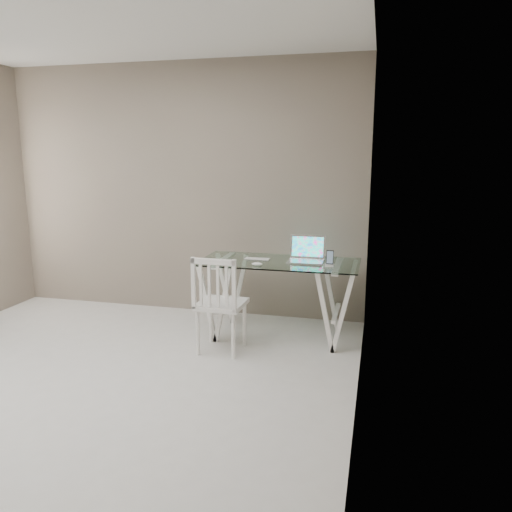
% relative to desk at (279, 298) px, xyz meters
% --- Properties ---
extents(room, '(4.50, 4.52, 2.71)m').
position_rel_desk_xyz_m(room, '(-1.26, -1.63, 1.33)').
color(room, beige).
rests_on(room, ground).
extents(desk, '(1.50, 0.70, 0.75)m').
position_rel_desk_xyz_m(desk, '(0.00, 0.00, 0.00)').
color(desk, silver).
rests_on(desk, ground).
extents(chair, '(0.42, 0.42, 0.89)m').
position_rel_desk_xyz_m(chair, '(-0.43, -0.54, 0.11)').
color(chair, white).
rests_on(chair, ground).
extents(laptop, '(0.33, 0.28, 0.23)m').
position_rel_desk_xyz_m(laptop, '(0.25, 0.08, 0.42)').
color(laptop, silver).
rests_on(laptop, desk).
extents(keyboard, '(0.25, 0.11, 0.01)m').
position_rel_desk_xyz_m(keyboard, '(-0.22, 0.03, 0.37)').
color(keyboard, silver).
rests_on(keyboard, desk).
extents(mouse, '(0.10, 0.06, 0.03)m').
position_rel_desk_xyz_m(mouse, '(-0.16, -0.23, 0.38)').
color(mouse, white).
rests_on(mouse, desk).
extents(phone_dock, '(0.08, 0.08, 0.14)m').
position_rel_desk_xyz_m(phone_dock, '(0.48, -0.09, 0.40)').
color(phone_dock, white).
rests_on(phone_dock, desk).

